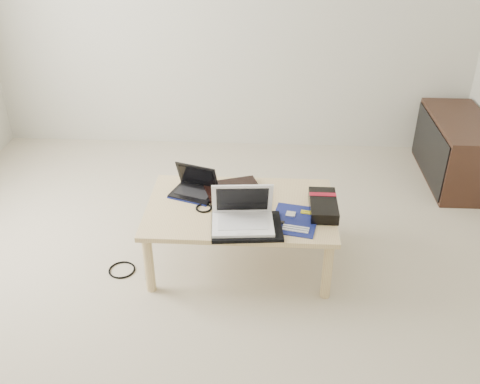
# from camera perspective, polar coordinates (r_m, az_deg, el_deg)

# --- Properties ---
(ground) EXTENTS (4.00, 4.00, 0.00)m
(ground) POSITION_cam_1_polar(r_m,az_deg,el_deg) (3.14, -3.54, -10.68)
(ground) COLOR beige
(ground) RESTS_ON ground
(coffee_table) EXTENTS (1.10, 0.70, 0.40)m
(coffee_table) POSITION_cam_1_polar(r_m,az_deg,el_deg) (3.16, 0.03, -2.28)
(coffee_table) COLOR #D8C282
(coffee_table) RESTS_ON ground
(media_cabinet) EXTENTS (0.41, 0.90, 0.50)m
(media_cabinet) POSITION_cam_1_polar(r_m,az_deg,el_deg) (4.45, 21.97, 4.19)
(media_cabinet) COLOR #392217
(media_cabinet) RESTS_ON ground
(book) EXTENTS (0.40, 0.37, 0.03)m
(book) POSITION_cam_1_polar(r_m,az_deg,el_deg) (3.25, -0.70, 0.04)
(book) COLOR black
(book) RESTS_ON coffee_table
(netbook) EXTENTS (0.31, 0.27, 0.19)m
(netbook) POSITION_cam_1_polar(r_m,az_deg,el_deg) (3.25, -4.87, 0.45)
(netbook) COLOR black
(netbook) RESTS_ON coffee_table
(tablet) EXTENTS (0.30, 0.25, 0.01)m
(tablet) POSITION_cam_1_polar(r_m,az_deg,el_deg) (3.17, -0.73, -1.03)
(tablet) COLOR black
(tablet) RESTS_ON coffee_table
(remote) EXTENTS (0.07, 0.25, 0.02)m
(remote) POSITION_cam_1_polar(r_m,az_deg,el_deg) (3.15, 2.57, -1.16)
(remote) COLOR silver
(remote) RESTS_ON coffee_table
(neoprene_sleeve) EXTENTS (0.41, 0.32, 0.02)m
(neoprene_sleeve) POSITION_cam_1_polar(r_m,az_deg,el_deg) (2.94, 0.71, -3.73)
(neoprene_sleeve) COLOR black
(neoprene_sleeve) RESTS_ON coffee_table
(white_laptop) EXTENTS (0.35, 0.26, 0.23)m
(white_laptop) POSITION_cam_1_polar(r_m,az_deg,el_deg) (2.93, 0.28, -2.53)
(white_laptop) COLOR white
(white_laptop) RESTS_ON neoprene_sleeve
(motherboard) EXTENTS (0.31, 0.36, 0.01)m
(motherboard) POSITION_cam_1_polar(r_m,az_deg,el_deg) (3.02, 5.89, -2.98)
(motherboard) COLOR #0C104D
(motherboard) RESTS_ON coffee_table
(gpu_box) EXTENTS (0.16, 0.31, 0.07)m
(gpu_box) POSITION_cam_1_polar(r_m,az_deg,el_deg) (3.12, 8.86, -1.42)
(gpu_box) COLOR black
(gpu_box) RESTS_ON coffee_table
(cable_coil) EXTENTS (0.12, 0.12, 0.01)m
(cable_coil) POSITION_cam_1_polar(r_m,az_deg,el_deg) (3.12, -3.89, -1.72)
(cable_coil) COLOR black
(cable_coil) RESTS_ON coffee_table
(floor_cable_coil) EXTENTS (0.19, 0.19, 0.01)m
(floor_cable_coil) POSITION_cam_1_polar(r_m,az_deg,el_deg) (3.36, -12.49, -8.10)
(floor_cable_coil) COLOR black
(floor_cable_coil) RESTS_ON ground
(floor_cable_trail) EXTENTS (0.10, 0.32, 0.01)m
(floor_cable_trail) POSITION_cam_1_polar(r_m,az_deg,el_deg) (3.39, -10.16, -7.46)
(floor_cable_trail) COLOR black
(floor_cable_trail) RESTS_ON ground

